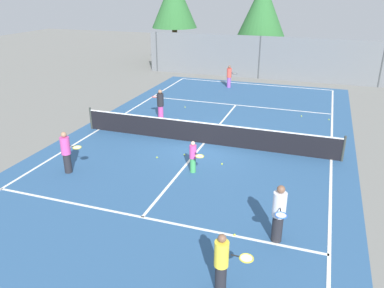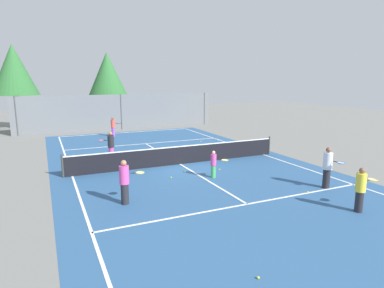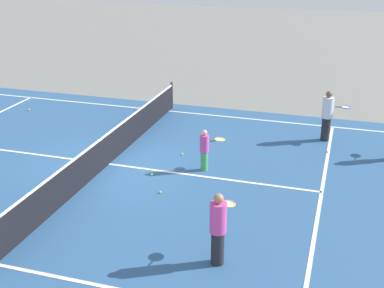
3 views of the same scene
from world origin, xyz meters
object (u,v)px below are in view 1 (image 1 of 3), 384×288
Objects in this scene: tennis_ball_9 at (235,235)px; tennis_ball_4 at (301,116)px; player_2 at (193,156)px; player_4 at (229,76)px; tennis_ball_3 at (222,164)px; tennis_ball_7 at (157,157)px; player_5 at (222,263)px; player_3 at (66,152)px; tennis_ball_2 at (184,155)px; player_0 at (160,104)px; tennis_ball_8 at (178,119)px; tennis_ball_5 at (185,107)px; player_1 at (279,213)px; tennis_ball_0 at (329,119)px.

tennis_ball_4 is at bearing 85.23° from tennis_ball_9.
player_4 reaches higher than player_2.
tennis_ball_3 and tennis_ball_4 have the same top height.
tennis_ball_3 and tennis_ball_7 have the same top height.
player_5 reaches higher than tennis_ball_3.
player_4 reaches higher than tennis_ball_4.
tennis_ball_4 is (3.42, 8.37, -0.63)m from player_2.
player_3 reaches higher than tennis_ball_7.
player_5 is 23.82× the size of tennis_ball_2.
tennis_ball_2 is at bearing -54.83° from player_0.
player_5 is 7.83m from tennis_ball_7.
tennis_ball_3 is 1.00× the size of tennis_ball_4.
tennis_ball_8 is (-2.78, 5.60, -0.63)m from player_2.
tennis_ball_5 is 12.61m from tennis_ball_9.
player_1 is 6.82m from tennis_ball_7.
tennis_ball_0 is 8.07m from tennis_ball_8.
tennis_ball_4 is (7.94, 9.93, -0.82)m from player_3.
player_1 is 10.96m from tennis_ball_8.
player_4 is 12.76m from tennis_ball_3.
player_5 is (7.14, -4.07, -0.04)m from player_3.
player_3 reaches higher than player_2.
tennis_ball_7 and tennis_ball_8 have the same top height.
player_5 is 6.91m from tennis_ball_3.
tennis_ball_3 is at bearing 109.30° from tennis_ball_9.
tennis_ball_3 is 5.86m from tennis_ball_8.
tennis_ball_2 is 1.00× the size of tennis_ball_9.
tennis_ball_0 is at bearing 83.75° from player_1.
player_1 is at bearing -58.63° from tennis_ball_5.
tennis_ball_3 is at bearing -43.81° from player_0.
tennis_ball_8 is (-3.65, 4.59, 0.00)m from tennis_ball_3.
tennis_ball_3 is at bearing -118.81° from tennis_ball_0.
player_4 reaches higher than tennis_ball_7.
tennis_ball_7 is at bearing -89.61° from player_4.
player_1 is (7.27, -8.66, 0.05)m from player_0.
player_3 is 13.58m from tennis_ball_0.
tennis_ball_4 is 6.63m from tennis_ball_5.
player_4 is 23.44× the size of tennis_ball_5.
tennis_ball_3 is at bearing 49.06° from player_2.
player_3 is 25.07× the size of tennis_ball_8.
player_1 is 1.13× the size of player_4.
tennis_ball_4 is at bearing 51.36° from player_3.
tennis_ball_0 is at bearing 19.11° from tennis_ball_8.
tennis_ball_7 is at bearing 158.18° from player_2.
tennis_ball_0 is 1.00× the size of tennis_ball_7.
tennis_ball_3 is at bearing -109.08° from tennis_ball_4.
tennis_ball_3 is at bearing 122.33° from player_1.
player_4 reaches higher than tennis_ball_2.
player_0 is 9.04m from tennis_ball_0.
player_5 is (-0.97, -2.35, -0.09)m from player_1.
tennis_ball_3 is (4.55, -4.37, -0.81)m from player_0.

